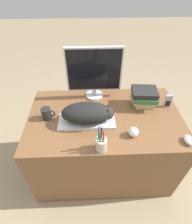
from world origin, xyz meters
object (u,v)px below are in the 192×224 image
object	(u,v)px
baseball	(133,132)
phone	(168,101)
monitor	(94,72)
coffee_mug	(47,114)
computer_mouse	(189,140)
keyboard	(87,121)
cat	(88,113)
pen_cup	(101,144)
book_stack	(144,97)

from	to	relation	value
baseball	phone	xyz separation A→B (m)	(0.34, 0.30, 0.02)
monitor	coffee_mug	world-z (taller)	monitor
computer_mouse	coffee_mug	size ratio (longest dim) A/B	0.85
keyboard	monitor	xyz separation A→B (m)	(0.07, 0.33, 0.23)
monitor	computer_mouse	bearing A→B (deg)	-41.24
coffee_mug	baseball	bearing A→B (deg)	-17.69
computer_mouse	baseball	size ratio (longest dim) A/B	1.25
phone	cat	bearing A→B (deg)	-166.16
keyboard	coffee_mug	size ratio (longest dim) A/B	4.03
keyboard	phone	xyz separation A→B (m)	(0.67, 0.16, 0.04)
coffee_mug	baseball	size ratio (longest dim) A/B	1.47
computer_mouse	pen_cup	size ratio (longest dim) A/B	0.42
book_stack	phone	bearing A→B (deg)	-6.65
keyboard	cat	xyz separation A→B (m)	(0.01, 0.00, 0.09)
monitor	baseball	bearing A→B (deg)	-61.37
book_stack	baseball	bearing A→B (deg)	-114.05
cat	phone	xyz separation A→B (m)	(0.66, 0.16, -0.04)
monitor	coffee_mug	xyz separation A→B (m)	(-0.37, -0.27, -0.20)
book_stack	cat	bearing A→B (deg)	-158.07
computer_mouse	phone	bearing A→B (deg)	93.43
keyboard	computer_mouse	distance (m)	0.73
keyboard	coffee_mug	world-z (taller)	coffee_mug
baseball	phone	bearing A→B (deg)	41.50
monitor	book_stack	world-z (taller)	monitor
cat	baseball	bearing A→B (deg)	-24.42
book_stack	computer_mouse	bearing A→B (deg)	-61.23
keyboard	phone	world-z (taller)	phone
monitor	baseball	distance (m)	0.58
computer_mouse	pen_cup	distance (m)	0.60
baseball	phone	world-z (taller)	phone
keyboard	computer_mouse	xyz separation A→B (m)	(0.69, -0.22, 0.01)
computer_mouse	monitor	bearing A→B (deg)	138.76
computer_mouse	book_stack	xyz separation A→B (m)	(-0.22, 0.40, 0.07)
keyboard	computer_mouse	world-z (taller)	computer_mouse
coffee_mug	monitor	bearing A→B (deg)	36.04
keyboard	cat	distance (m)	0.09
cat	book_stack	size ratio (longest dim) A/B	1.78
monitor	book_stack	size ratio (longest dim) A/B	2.08
keyboard	monitor	size ratio (longest dim) A/B	0.94
phone	book_stack	world-z (taller)	book_stack
cat	coffee_mug	distance (m)	0.33
coffee_mug	pen_cup	distance (m)	0.51
monitor	baseball	world-z (taller)	monitor
computer_mouse	phone	world-z (taller)	phone
keyboard	book_stack	distance (m)	0.51
computer_mouse	baseball	bearing A→B (deg)	168.55
cat	coffee_mug	bearing A→B (deg)	169.45
keyboard	coffee_mug	xyz separation A→B (m)	(-0.31, 0.06, 0.04)
monitor	keyboard	bearing A→B (deg)	-101.56
keyboard	phone	size ratio (longest dim) A/B	3.72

